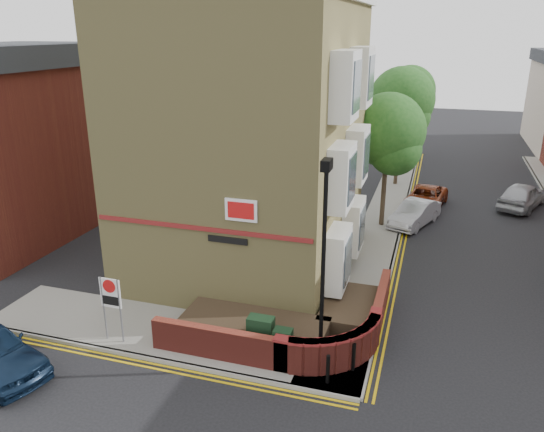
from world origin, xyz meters
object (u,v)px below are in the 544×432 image
at_px(zone_sign, 111,298).
at_px(lamppost, 323,266).
at_px(utility_cabinet_large, 261,335).
at_px(silver_car_near, 415,214).

bearing_deg(zone_sign, lamppost, 6.07).
relative_size(utility_cabinet_large, silver_car_near, 0.31).
bearing_deg(silver_car_near, utility_cabinet_large, -85.39).
relative_size(lamppost, silver_car_near, 1.64).
distance_m(zone_sign, silver_car_near, 16.63).
height_order(utility_cabinet_large, zone_sign, zone_sign).
distance_m(lamppost, silver_car_near, 13.92).
relative_size(lamppost, utility_cabinet_large, 5.25).
bearing_deg(silver_car_near, zone_sign, -100.36).
xyz_separation_m(zone_sign, silver_car_near, (8.60, 14.20, -1.01)).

